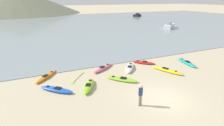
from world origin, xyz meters
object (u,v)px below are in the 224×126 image
(moored_boat_1, at_px, (137,15))
(loose_paddle, at_px, (78,78))
(kayak_on_sand_8, at_px, (122,79))
(person_near_foreground, at_px, (141,94))
(moored_boat_0, at_px, (169,26))
(kayak_on_sand_2, at_px, (167,70))
(kayak_on_sand_3, at_px, (130,68))
(kayak_on_sand_5, at_px, (103,68))
(kayak_on_sand_6, at_px, (144,62))
(kayak_on_sand_7, at_px, (46,76))
(kayak_on_sand_0, at_px, (89,86))
(kayak_on_sand_4, at_px, (187,62))
(kayak_on_sand_1, at_px, (57,90))

(moored_boat_1, relative_size, loose_paddle, 1.84)
(kayak_on_sand_8, height_order, loose_paddle, kayak_on_sand_8)
(person_near_foreground, xyz_separation_m, moored_boat_0, (25.23, 26.37, -0.31))
(kayak_on_sand_2, relative_size, moored_boat_0, 0.65)
(moored_boat_0, xyz_separation_m, moored_boat_1, (9.26, 30.75, -0.10))
(kayak_on_sand_3, height_order, moored_boat_0, moored_boat_0)
(person_near_foreground, distance_m, loose_paddle, 7.10)
(kayak_on_sand_5, bearing_deg, kayak_on_sand_6, -2.59)
(kayak_on_sand_6, height_order, kayak_on_sand_7, kayak_on_sand_7)
(loose_paddle, bearing_deg, moored_boat_0, 35.33)
(kayak_on_sand_5, xyz_separation_m, kayak_on_sand_6, (5.05, -0.23, -0.03))
(kayak_on_sand_7, bearing_deg, kayak_on_sand_3, -8.79)
(kayak_on_sand_3, relative_size, moored_boat_0, 0.54)
(kayak_on_sand_0, xyz_separation_m, loose_paddle, (-0.34, 2.38, -0.17))
(kayak_on_sand_6, relative_size, moored_boat_1, 0.57)
(kayak_on_sand_8, distance_m, loose_paddle, 4.23)
(kayak_on_sand_6, height_order, kayak_on_sand_8, kayak_on_sand_8)
(kayak_on_sand_7, bearing_deg, person_near_foreground, -52.84)
(kayak_on_sand_0, bearing_deg, kayak_on_sand_4, 5.20)
(moored_boat_1, xyz_separation_m, loose_paddle, (-37.46, -50.73, -0.52))
(kayak_on_sand_4, height_order, kayak_on_sand_8, kayak_on_sand_4)
(moored_boat_0, xyz_separation_m, loose_paddle, (-28.20, -19.98, -0.62))
(kayak_on_sand_0, relative_size, person_near_foreground, 1.69)
(kayak_on_sand_1, relative_size, person_near_foreground, 1.64)
(kayak_on_sand_5, bearing_deg, kayak_on_sand_4, -13.46)
(moored_boat_0, bearing_deg, kayak_on_sand_1, -144.32)
(kayak_on_sand_0, xyz_separation_m, kayak_on_sand_2, (8.52, 0.15, -0.01))
(kayak_on_sand_1, height_order, moored_boat_0, moored_boat_0)
(kayak_on_sand_8, bearing_deg, kayak_on_sand_7, 151.73)
(person_near_foreground, height_order, moored_boat_0, moored_boat_0)
(kayak_on_sand_6, relative_size, kayak_on_sand_7, 0.84)
(kayak_on_sand_3, relative_size, kayak_on_sand_7, 0.98)
(kayak_on_sand_5, height_order, loose_paddle, kayak_on_sand_5)
(kayak_on_sand_2, xyz_separation_m, kayak_on_sand_7, (-11.69, 3.48, -0.03))
(kayak_on_sand_8, bearing_deg, person_near_foreground, -98.77)
(kayak_on_sand_8, relative_size, moored_boat_1, 0.64)
(kayak_on_sand_8, bearing_deg, loose_paddle, 148.54)
(moored_boat_1, bearing_deg, kayak_on_sand_4, -115.53)
(person_near_foreground, bearing_deg, kayak_on_sand_4, 27.93)
(kayak_on_sand_8, distance_m, person_near_foreground, 4.30)
(kayak_on_sand_2, xyz_separation_m, kayak_on_sand_5, (-5.90, 3.28, -0.01))
(kayak_on_sand_2, height_order, kayak_on_sand_3, kayak_on_sand_3)
(kayak_on_sand_4, xyz_separation_m, kayak_on_sand_6, (-4.61, 2.08, -0.02))
(kayak_on_sand_6, distance_m, kayak_on_sand_7, 10.84)
(kayak_on_sand_5, relative_size, person_near_foreground, 1.83)
(kayak_on_sand_6, bearing_deg, loose_paddle, -174.17)
(kayak_on_sand_5, xyz_separation_m, loose_paddle, (-2.97, -1.05, -0.14))
(kayak_on_sand_7, bearing_deg, kayak_on_sand_6, -2.28)
(kayak_on_sand_3, bearing_deg, kayak_on_sand_5, 157.57)
(kayak_on_sand_5, xyz_separation_m, moored_boat_0, (25.23, 18.94, 0.48))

